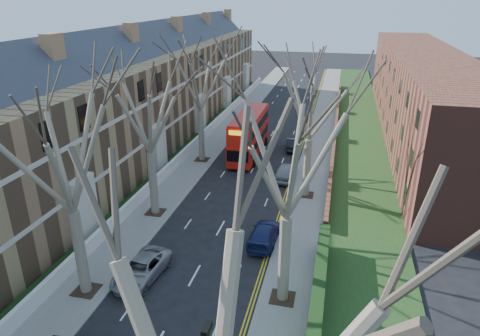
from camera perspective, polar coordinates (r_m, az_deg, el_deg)
The scene contains 16 objects.
pavement_left at distance 55.32m, azimuth -1.82°, elevation 5.12°, with size 3.00×102.00×0.12m, color slate.
pavement_right at distance 53.58m, azimuth 10.70°, elevation 4.15°, with size 3.00×102.00×0.12m, color slate.
terrace_left at distance 49.31m, azimuth -13.10°, elevation 9.00°, with size 9.70×78.00×13.60m.
flats_right at distance 56.96m, azimuth 23.02°, elevation 8.99°, with size 13.97×54.00×10.00m.
front_wall_left at distance 48.37m, azimuth -6.19°, elevation 3.13°, with size 0.30×78.00×1.00m.
grass_verge_right at distance 53.58m, azimuth 15.52°, elevation 3.82°, with size 6.00×102.00×0.06m.
tree_left_mid at distance 23.59m, azimuth -22.74°, elevation 3.59°, with size 10.50×10.50×14.71m.
tree_left_far at distance 31.94m, azimuth -12.41°, elevation 8.80°, with size 10.15×10.15×14.22m.
tree_left_dist at distance 42.79m, azimuth -5.51°, elevation 13.00°, with size 10.50×10.50×14.71m.
tree_right_mid at distance 21.25m, azimuth 6.64°, elevation 3.27°, with size 10.50×10.50×14.71m.
tree_right_far at distance 34.80m, azimuth 9.57°, elevation 10.11°, with size 10.15×10.15×14.22m.
double_decker_bus at distance 46.20m, azimuth 1.24°, elevation 4.39°, with size 2.76×10.69×4.48m.
car_left_far at distance 27.76m, azimuth -12.97°, elevation -12.98°, with size 2.17×4.70×1.31m, color gray.
car_right_near at distance 30.58m, azimuth 3.29°, elevation -8.77°, with size 1.84×4.54×1.32m, color #172050.
car_right_mid at distance 40.71m, azimuth 6.11°, elevation -0.47°, with size 1.76×4.37×1.49m, color gray.
car_right_far at distance 48.56m, azimuth 7.07°, elevation 3.21°, with size 1.38×3.96×1.31m, color black.
Camera 1 is at (7.93, -11.97, 16.45)m, focal length 32.00 mm.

